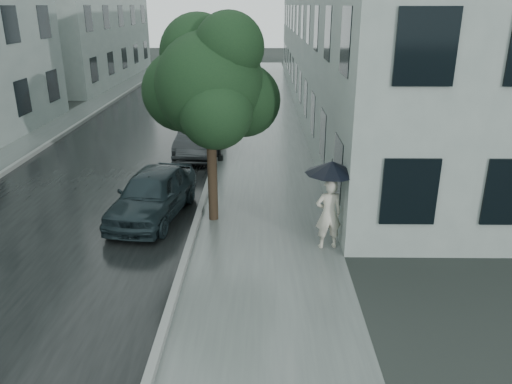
{
  "coord_description": "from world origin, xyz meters",
  "views": [
    {
      "loc": [
        0.13,
        -8.59,
        5.37
      ],
      "look_at": [
        -0.01,
        2.22,
        1.3
      ],
      "focal_mm": 35.0,
      "sensor_mm": 36.0,
      "label": 1
    }
  ],
  "objects_px": {
    "pedestrian": "(329,214)",
    "street_tree": "(210,83)",
    "lamp_post": "(213,85)",
    "car_far": "(201,136)",
    "car_near": "(153,194)"
  },
  "relations": [
    {
      "from": "street_tree",
      "to": "car_near",
      "type": "xyz_separation_m",
      "value": [
        -1.62,
        0.03,
        -2.91
      ]
    },
    {
      "from": "lamp_post",
      "to": "car_near",
      "type": "xyz_separation_m",
      "value": [
        -1.17,
        -5.21,
        -2.09
      ]
    },
    {
      "from": "pedestrian",
      "to": "street_tree",
      "type": "distance_m",
      "value": 4.29
    },
    {
      "from": "street_tree",
      "to": "lamp_post",
      "type": "relative_size",
      "value": 1.1
    },
    {
      "from": "car_near",
      "to": "car_far",
      "type": "distance_m",
      "value": 6.09
    },
    {
      "from": "street_tree",
      "to": "car_near",
      "type": "distance_m",
      "value": 3.33
    },
    {
      "from": "car_far",
      "to": "street_tree",
      "type": "bearing_deg",
      "value": -78.19
    },
    {
      "from": "pedestrian",
      "to": "street_tree",
      "type": "relative_size",
      "value": 0.32
    },
    {
      "from": "lamp_post",
      "to": "pedestrian",
      "type": "bearing_deg",
      "value": -71.0
    },
    {
      "from": "street_tree",
      "to": "lamp_post",
      "type": "distance_m",
      "value": 5.33
    },
    {
      "from": "street_tree",
      "to": "car_near",
      "type": "relative_size",
      "value": 1.37
    },
    {
      "from": "pedestrian",
      "to": "car_near",
      "type": "distance_m",
      "value": 4.79
    },
    {
      "from": "pedestrian",
      "to": "car_far",
      "type": "distance_m",
      "value": 8.74
    },
    {
      "from": "lamp_post",
      "to": "car_far",
      "type": "relative_size",
      "value": 1.15
    },
    {
      "from": "car_near",
      "to": "car_far",
      "type": "bearing_deg",
      "value": 93.73
    }
  ]
}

